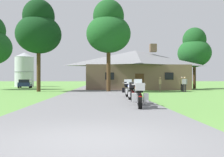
{
  "coord_description": "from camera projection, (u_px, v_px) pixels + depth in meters",
  "views": [
    {
      "loc": [
        0.22,
        -5.44,
        1.31
      ],
      "look_at": [
        1.58,
        23.86,
        1.48
      ],
      "focal_mm": 41.75,
      "sensor_mm": 36.0,
      "label": 1
    }
  ],
  "objects": [
    {
      "name": "motorcycle_blue_fourth_in_row",
      "position": [
        131.0,
        90.0,
        17.56
      ],
      "size": [
        0.73,
        2.08,
        1.3
      ],
      "rotation": [
        0.0,
        0.0,
        0.02
      ],
      "color": "black",
      "rests_on": "asphalt_driveway"
    },
    {
      "name": "bystander_gray_shirt_by_tree",
      "position": [
        185.0,
        84.0,
        28.19
      ],
      "size": [
        0.53,
        0.32,
        1.67
      ],
      "rotation": [
        0.0,
        0.0,
        2.82
      ],
      "color": "black",
      "rests_on": "ground"
    },
    {
      "name": "tree_right_of_lodge",
      "position": [
        194.0,
        49.0,
        38.99
      ],
      "size": [
        4.94,
        4.94,
        9.18
      ],
      "color": "#422D19",
      "rests_on": "ground"
    },
    {
      "name": "motorcycle_green_nearest_to_camera",
      "position": [
        140.0,
        96.0,
        11.73
      ],
      "size": [
        0.86,
        2.08,
        1.3
      ],
      "rotation": [
        0.0,
        0.0,
        -0.11
      ],
      "color": "black",
      "rests_on": "asphalt_driveway"
    },
    {
      "name": "bystander_tan_shirt_near_lodge",
      "position": [
        182.0,
        83.0,
        29.74
      ],
      "size": [
        0.55,
        0.25,
        1.69
      ],
      "rotation": [
        0.0,
        0.0,
        0.08
      ],
      "color": "black",
      "rests_on": "ground"
    },
    {
      "name": "motorcycle_orange_second_in_row",
      "position": [
        138.0,
        93.0,
        13.69
      ],
      "size": [
        0.66,
        2.08,
        1.3
      ],
      "rotation": [
        0.0,
        0.0,
        -0.05
      ],
      "color": "black",
      "rests_on": "asphalt_driveway"
    },
    {
      "name": "tree_left_near",
      "position": [
        39.0,
        29.0,
        29.4
      ],
      "size": [
        5.11,
        5.11,
        10.44
      ],
      "color": "#422D19",
      "rests_on": "ground"
    },
    {
      "name": "stone_lodge",
      "position": [
        136.0,
        69.0,
        36.06
      ],
      "size": [
        14.25,
        7.15,
        6.32
      ],
      "color": "brown",
      "rests_on": "ground"
    },
    {
      "name": "parked_navy_suv_far_left",
      "position": [
        25.0,
        83.0,
        42.21
      ],
      "size": [
        2.64,
        4.86,
        1.4
      ],
      "rotation": [
        0.0,
        0.0,
        0.18
      ],
      "color": "navy",
      "rests_on": "ground"
    },
    {
      "name": "ground_plane",
      "position": [
        98.0,
        93.0,
        25.4
      ],
      "size": [
        500.0,
        500.0,
        0.0
      ],
      "primitive_type": "plane",
      "color": "#56893D"
    },
    {
      "name": "bystander_tan_shirt_beside_signpost",
      "position": [
        160.0,
        83.0,
        29.71
      ],
      "size": [
        0.35,
        0.51,
        1.67
      ],
      "rotation": [
        0.0,
        0.0,
        4.3
      ],
      "color": "#75664C",
      "rests_on": "ground"
    },
    {
      "name": "metal_silo_distant",
      "position": [
        24.0,
        70.0,
        51.14
      ],
      "size": [
        3.74,
        3.74,
        6.73
      ],
      "color": "#B2B7BC",
      "rests_on": "ground"
    },
    {
      "name": "tree_by_lodge_front",
      "position": [
        109.0,
        29.0,
        28.59
      ],
      "size": [
        4.88,
        4.88,
        10.16
      ],
      "color": "#422D19",
      "rests_on": "ground"
    },
    {
      "name": "asphalt_driveway",
      "position": [
        97.0,
        94.0,
        23.4
      ],
      "size": [
        6.4,
        80.0,
        0.06
      ],
      "primitive_type": "cube",
      "color": "slate",
      "rests_on": "ground"
    },
    {
      "name": "motorcycle_orange_farthest_in_row",
      "position": [
        127.0,
        89.0,
        19.84
      ],
      "size": [
        0.78,
        2.08,
        1.3
      ],
      "rotation": [
        0.0,
        0.0,
        -0.06
      ],
      "color": "black",
      "rests_on": "asphalt_driveway"
    },
    {
      "name": "motorcycle_white_third_in_row",
      "position": [
        131.0,
        92.0,
        15.64
      ],
      "size": [
        0.66,
        2.08,
        1.3
      ],
      "rotation": [
        0.0,
        0.0,
        0.02
      ],
      "color": "black",
      "rests_on": "asphalt_driveway"
    }
  ]
}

